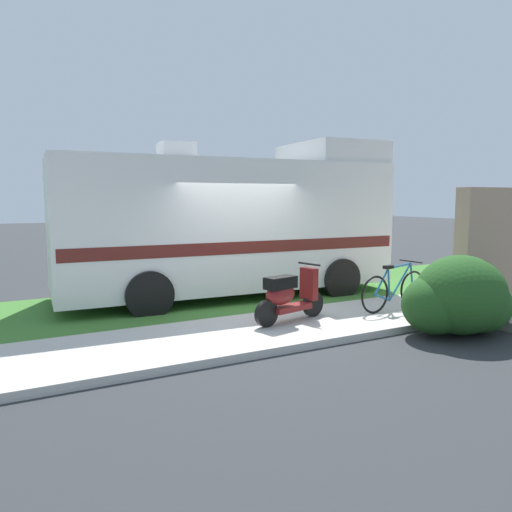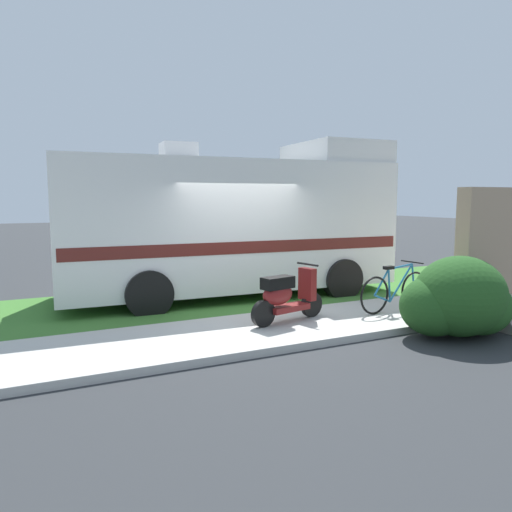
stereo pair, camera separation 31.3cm
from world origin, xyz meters
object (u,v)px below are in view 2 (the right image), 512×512
at_px(bottle_spare, 457,295).
at_px(pickup_truck_near, 240,236).
at_px(scooter, 286,295).
at_px(motorhome_rv, 233,223).
at_px(bicycle, 395,290).
at_px(bottle_green, 419,301).

bearing_deg(bottle_spare, pickup_truck_near, 104.10).
bearing_deg(scooter, motorhome_rv, 84.99).
xyz_separation_m(motorhome_rv, bicycle, (1.99, -3.01, -1.15)).
bearing_deg(bicycle, bottle_spare, 4.92).
xyz_separation_m(bicycle, bottle_spare, (1.81, 0.16, -0.28)).
height_order(pickup_truck_near, bottle_spare, pickup_truck_near).
bearing_deg(motorhome_rv, pickup_truck_near, 64.00).
bearing_deg(scooter, bottle_spare, -0.15).
xyz_separation_m(scooter, pickup_truck_near, (2.28, 7.01, 0.42)).
height_order(motorhome_rv, bicycle, motorhome_rv).
bearing_deg(scooter, bottle_green, -3.23).
bearing_deg(bottle_green, scooter, 176.77).
bearing_deg(bottle_spare, scooter, 179.85).
bearing_deg(bicycle, bottle_green, 0.63).
height_order(bicycle, bottle_green, bicycle).
bearing_deg(pickup_truck_near, bottle_green, -85.57).
xyz_separation_m(pickup_truck_near, bottle_spare, (1.77, -7.03, -0.78)).
xyz_separation_m(motorhome_rv, bottle_spare, (3.80, -2.85, -1.44)).
bearing_deg(scooter, bicycle, -4.27).
distance_m(motorhome_rv, bottle_green, 4.21).
relative_size(scooter, bicycle, 0.87).
height_order(scooter, bottle_green, scooter).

